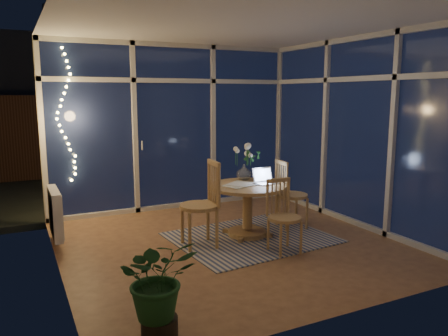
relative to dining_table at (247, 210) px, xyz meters
The scene contains 25 objects.
floor 0.50m from the dining_table, 152.95° to the right, with size 4.00×4.00×0.00m, color brown.
ceiling 2.29m from the dining_table, 152.95° to the right, with size 4.00×4.00×0.00m, color white.
wall_back 2.10m from the dining_table, 100.03° to the left, with size 4.00×0.04×2.60m, color beige.
wall_front 2.39m from the dining_table, 98.52° to the right, with size 4.00×0.04×2.60m, color beige.
wall_left 2.52m from the dining_table, behind, with size 0.04×4.00×2.60m, color beige.
wall_right 1.94m from the dining_table, ahead, with size 0.04×4.00×2.60m, color beige.
window_wall_back 2.06m from the dining_table, 100.25° to the left, with size 4.00×0.10×2.60m, color silver.
window_wall_right 1.90m from the dining_table, ahead, with size 0.10×4.00×2.60m, color silver.
radiator 2.38m from the dining_table, 162.03° to the left, with size 0.10×0.70×0.58m, color silver.
fairy_lights 2.87m from the dining_table, 139.03° to the left, with size 0.24×0.10×1.85m, color #FFD866, non-canonical shape.
garden_patio 4.85m from the dining_table, 87.92° to the left, with size 12.00×6.00×0.10m, color black.
garden_fence 5.37m from the dining_table, 93.48° to the left, with size 11.00×0.08×1.80m, color #3D2216.
neighbour_roof 8.54m from the dining_table, 90.17° to the left, with size 7.00×3.00×2.20m, color #2E3137.
garden_shrubs 3.43m from the dining_table, 109.17° to the left, with size 0.90×0.90×0.90m, color #173316.
rug 0.35m from the dining_table, 90.00° to the right, with size 1.91×1.53×0.01m, color beige.
dining_table is the anchor object (origin of this frame).
chair_left 0.75m from the dining_table, behind, with size 0.49×0.49×1.06m, color #A17748.
chair_right 0.74m from the dining_table, ahead, with size 0.44×0.44×0.96m, color #A17748.
chair_front 0.73m from the dining_table, 82.90° to the right, with size 0.40×0.40×0.87m, color #A17748.
laptop 0.52m from the dining_table, ahead, with size 0.29×0.26×0.21m, color silver, non-canonical shape.
flower_vase 0.56m from the dining_table, 69.50° to the left, with size 0.20×0.20×0.21m, color white.
bowl 0.48m from the dining_table, 22.94° to the left, with size 0.15×0.15×0.04m, color silver.
newspapers 0.37m from the dining_table, behind, with size 0.34×0.26×0.02m, color silver.
phone 0.37m from the dining_table, 28.22° to the right, with size 0.10×0.05×0.01m, color black.
potted_plant 2.54m from the dining_table, 134.32° to the right, with size 0.54×0.47×0.76m, color #1B4C22.
Camera 1 is at (-2.35, -4.60, 1.82)m, focal length 35.00 mm.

